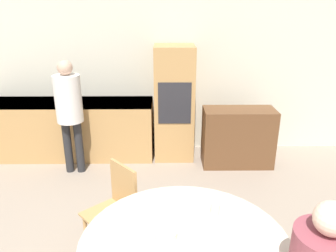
{
  "coord_description": "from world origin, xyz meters",
  "views": [
    {
      "loc": [
        0.01,
        -0.34,
        2.25
      ],
      "look_at": [
        0.04,
        2.77,
        1.09
      ],
      "focal_mm": 35.0,
      "sensor_mm": 36.0,
      "label": 1
    }
  ],
  "objects_px": {
    "bowl_near": "(166,234)",
    "chair_far_left": "(116,205)",
    "sideboard": "(238,137)",
    "cup": "(215,208)",
    "person_standing": "(69,106)",
    "oven_unit": "(174,103)"
  },
  "relations": [
    {
      "from": "chair_far_left",
      "to": "cup",
      "type": "xyz_separation_m",
      "value": [
        0.84,
        -0.47,
        0.29
      ]
    },
    {
      "from": "person_standing",
      "to": "cup",
      "type": "relative_size",
      "value": 17.42
    },
    {
      "from": "person_standing",
      "to": "cup",
      "type": "height_order",
      "value": "person_standing"
    },
    {
      "from": "oven_unit",
      "to": "cup",
      "type": "bearing_deg",
      "value": -84.61
    },
    {
      "from": "oven_unit",
      "to": "cup",
      "type": "xyz_separation_m",
      "value": [
        0.25,
        -2.6,
        -0.07
      ]
    },
    {
      "from": "oven_unit",
      "to": "bowl_near",
      "type": "xyz_separation_m",
      "value": [
        -0.13,
        -2.86,
        -0.09
      ]
    },
    {
      "from": "chair_far_left",
      "to": "cup",
      "type": "height_order",
      "value": "chair_far_left"
    },
    {
      "from": "sideboard",
      "to": "person_standing",
      "type": "bearing_deg",
      "value": -174.99
    },
    {
      "from": "cup",
      "to": "chair_far_left",
      "type": "bearing_deg",
      "value": 150.76
    },
    {
      "from": "oven_unit",
      "to": "bowl_near",
      "type": "bearing_deg",
      "value": -92.69
    },
    {
      "from": "sideboard",
      "to": "bowl_near",
      "type": "bearing_deg",
      "value": -112.61
    },
    {
      "from": "bowl_near",
      "to": "sideboard",
      "type": "bearing_deg",
      "value": 67.39
    },
    {
      "from": "cup",
      "to": "bowl_near",
      "type": "relative_size",
      "value": 0.56
    },
    {
      "from": "oven_unit",
      "to": "sideboard",
      "type": "height_order",
      "value": "oven_unit"
    },
    {
      "from": "chair_far_left",
      "to": "bowl_near",
      "type": "bearing_deg",
      "value": -9.98
    },
    {
      "from": "bowl_near",
      "to": "oven_unit",
      "type": "bearing_deg",
      "value": 87.31
    },
    {
      "from": "bowl_near",
      "to": "chair_far_left",
      "type": "bearing_deg",
      "value": 122.0
    },
    {
      "from": "sideboard",
      "to": "person_standing",
      "type": "height_order",
      "value": "person_standing"
    },
    {
      "from": "cup",
      "to": "bowl_near",
      "type": "xyz_separation_m",
      "value": [
        -0.38,
        -0.27,
        -0.02
      ]
    },
    {
      "from": "bowl_near",
      "to": "person_standing",
      "type": "bearing_deg",
      "value": 118.74
    },
    {
      "from": "chair_far_left",
      "to": "person_standing",
      "type": "distance_m",
      "value": 1.86
    },
    {
      "from": "person_standing",
      "to": "bowl_near",
      "type": "distance_m",
      "value": 2.68
    }
  ]
}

